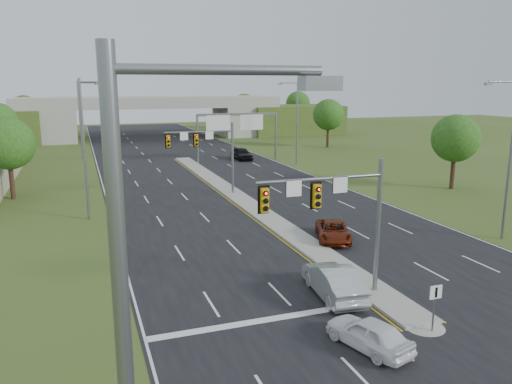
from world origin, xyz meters
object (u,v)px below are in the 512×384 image
object	(u,v)px
signal_mast_near	(339,208)
keep_right_sign	(435,300)
overpass	(152,120)
car_white	(369,333)
car_far_a	(333,231)
signal_mast_far	(210,147)
sign_gantry	(237,124)
car_far_c	(242,154)
car_silver	(333,281)

from	to	relation	value
signal_mast_near	keep_right_sign	bearing A→B (deg)	-63.06
keep_right_sign	overpass	world-z (taller)	overpass
keep_right_sign	car_white	distance (m)	3.43
car_white	car_far_a	size ratio (longest dim) A/B	0.83
signal_mast_far	car_white	size ratio (longest dim) A/B	1.83
signal_mast_far	sign_gantry	bearing A→B (deg)	65.89
signal_mast_far	overpass	xyz separation A→B (m)	(2.26, 55.07, -1.17)
car_far_c	signal_mast_near	bearing A→B (deg)	-104.03
signal_mast_far	car_white	distance (m)	29.93
car_silver	car_far_a	size ratio (longest dim) A/B	1.09
sign_gantry	overpass	bearing A→B (deg)	100.79
car_white	car_far_a	world-z (taller)	car_white
keep_right_sign	overpass	xyz separation A→B (m)	(0.00, 84.53, 2.04)
overpass	car_far_c	bearing A→B (deg)	-76.81
signal_mast_far	car_white	xyz separation A→B (m)	(-1.05, -29.63, -4.05)
sign_gantry	car_far_a	size ratio (longest dim) A/B	2.50
signal_mast_far	car_far_a	bearing A→B (deg)	-74.70
overpass	signal_mast_far	bearing A→B (deg)	-92.35
keep_right_sign	sign_gantry	size ratio (longest dim) A/B	0.19
car_far_a	sign_gantry	bearing A→B (deg)	104.77
signal_mast_far	signal_mast_near	bearing A→B (deg)	-90.00
car_far_a	car_white	bearing A→B (deg)	-90.71
signal_mast_far	car_silver	xyz separation A→B (m)	(0.02, -24.63, -3.87)
signal_mast_near	car_silver	world-z (taller)	signal_mast_near
car_silver	car_far_a	bearing A→B (deg)	-111.83
signal_mast_near	car_silver	bearing A→B (deg)	87.00
keep_right_sign	sign_gantry	xyz separation A→B (m)	(6.68, 49.45, 3.72)
signal_mast_near	overpass	bearing A→B (deg)	88.38
signal_mast_near	signal_mast_far	distance (m)	25.00
signal_mast_far	overpass	distance (m)	55.13
signal_mast_near	car_white	bearing A→B (deg)	-102.80
sign_gantry	car_far_a	distance (m)	36.88
signal_mast_far	car_silver	size ratio (longest dim) A/B	1.38
keep_right_sign	signal_mast_near	bearing A→B (deg)	116.94
signal_mast_far	car_far_c	xyz separation A→B (m)	(10.12, 21.52, -3.85)
sign_gantry	car_far_c	xyz separation A→B (m)	(1.18, 1.53, -4.36)
car_white	car_silver	distance (m)	5.12
car_silver	sign_gantry	bearing A→B (deg)	-95.00
car_far_a	car_far_c	distance (m)	38.26
signal_mast_near	sign_gantry	size ratio (longest dim) A/B	0.60
car_white	car_far_a	bearing A→B (deg)	-129.65
signal_mast_near	car_white	xyz separation A→B (m)	(-1.05, -4.63, -4.05)
keep_right_sign	car_white	bearing A→B (deg)	-176.89
car_far_a	keep_right_sign	bearing A→B (deg)	-77.72
signal_mast_far	keep_right_sign	xyz separation A→B (m)	(2.26, -29.45, -3.21)
keep_right_sign	car_white	xyz separation A→B (m)	(-3.32, -0.18, -0.84)
overpass	car_silver	distance (m)	79.78
sign_gantry	car_far_c	size ratio (longest dim) A/B	2.30
car_white	keep_right_sign	bearing A→B (deg)	165.98
signal_mast_near	overpass	size ratio (longest dim) A/B	0.09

